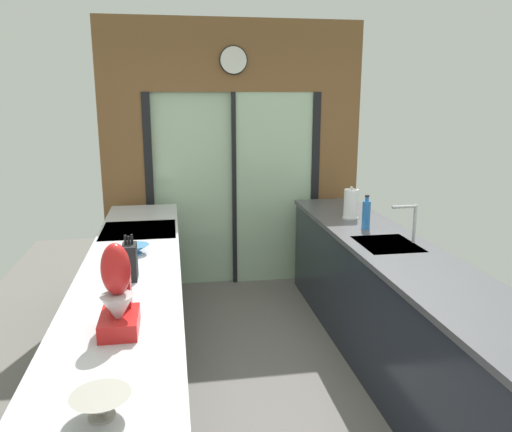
{
  "coord_description": "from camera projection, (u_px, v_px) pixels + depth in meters",
  "views": [
    {
      "loc": [
        -0.63,
        -2.76,
        1.97
      ],
      "look_at": [
        -0.06,
        0.62,
        1.15
      ],
      "focal_mm": 35.55,
      "sensor_mm": 36.0,
      "label": 1
    }
  ],
  "objects": [
    {
      "name": "paper_towel_roll",
      "position": [
        351.0,
        204.0,
        4.39
      ],
      "size": [
        0.14,
        0.14,
        0.29
      ],
      "color": "#B7BABC",
      "rests_on": "right_counter_run"
    },
    {
      "name": "right_counter_run",
      "position": [
        401.0,
        316.0,
        3.54
      ],
      "size": [
        0.62,
        3.8,
        0.92
      ],
      "color": "#1E232D",
      "rests_on": "ground_plane"
    },
    {
      "name": "knife_block",
      "position": [
        130.0,
        261.0,
        2.94
      ],
      "size": [
        0.08,
        0.14,
        0.27
      ],
      "color": "black",
      "rests_on": "left_counter_run"
    },
    {
      "name": "soap_bottle",
      "position": [
        366.0,
        214.0,
        4.05
      ],
      "size": [
        0.07,
        0.07,
        0.28
      ],
      "color": "#286BB7",
      "rests_on": "right_counter_run"
    },
    {
      "name": "back_wall_unit",
      "position": [
        234.0,
        140.0,
        5.16
      ],
      "size": [
        2.64,
        0.12,
        2.7
      ],
      "color": "brown",
      "rests_on": "ground_plane"
    },
    {
      "name": "sink_faucet",
      "position": [
        411.0,
        218.0,
        3.65
      ],
      "size": [
        0.19,
        0.02,
        0.28
      ],
      "color": "#B7BABC",
      "rests_on": "right_counter_run"
    },
    {
      "name": "mixing_bowl_near",
      "position": [
        101.0,
        405.0,
        1.68
      ],
      "size": [
        0.2,
        0.2,
        0.08
      ],
      "color": "gray",
      "rests_on": "left_counter_run"
    },
    {
      "name": "stand_mixer",
      "position": [
        118.0,
        298.0,
        2.27
      ],
      "size": [
        0.17,
        0.27,
        0.42
      ],
      "color": "red",
      "rests_on": "left_counter_run"
    },
    {
      "name": "mixing_bowl_far",
      "position": [
        136.0,
        249.0,
        3.43
      ],
      "size": [
        0.18,
        0.18,
        0.06
      ],
      "color": "teal",
      "rests_on": "left_counter_run"
    },
    {
      "name": "ground_plane",
      "position": [
        265.0,
        367.0,
        3.79
      ],
      "size": [
        5.04,
        7.6,
        0.02
      ],
      "primitive_type": "cube",
      "color": "slate"
    },
    {
      "name": "left_counter_run",
      "position": [
        132.0,
        349.0,
        3.08
      ],
      "size": [
        0.62,
        3.8,
        0.92
      ],
      "color": "#1E232D",
      "rests_on": "ground_plane"
    },
    {
      "name": "oven_range",
      "position": [
        142.0,
        284.0,
        4.16
      ],
      "size": [
        0.6,
        0.6,
        0.92
      ],
      "color": "black",
      "rests_on": "ground_plane"
    }
  ]
}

